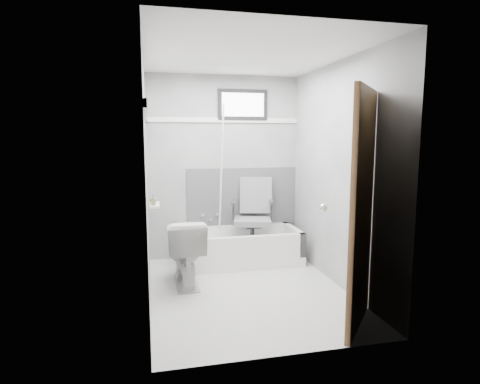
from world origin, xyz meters
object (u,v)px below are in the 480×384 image
object	(u,v)px
soap_bottle_b	(153,199)
office_chair	(252,215)
toilet	(185,252)
soap_bottle_a	(153,200)
door	(412,217)
bathtub	(241,247)

from	to	relation	value
soap_bottle_b	office_chair	bearing A→B (deg)	26.84
toilet	soap_bottle_b	size ratio (longest dim) A/B	7.68
office_chair	soap_bottle_a	size ratio (longest dim) A/B	9.68
soap_bottle_a	soap_bottle_b	xyz separation A→B (m)	(0.00, 0.14, -0.01)
door	soap_bottle_b	bearing A→B (deg)	139.69
office_chair	soap_bottle_a	bearing A→B (deg)	-134.75
bathtub	soap_bottle_b	world-z (taller)	soap_bottle_b
door	soap_bottle_a	distance (m)	2.43
bathtub	office_chair	world-z (taller)	office_chair
soap_bottle_a	door	bearing A→B (deg)	-37.79
bathtub	toilet	size ratio (longest dim) A/B	2.04
door	soap_bottle_b	xyz separation A→B (m)	(-1.92, 1.63, -0.04)
toilet	bathtub	bearing A→B (deg)	-143.10
door	toilet	bearing A→B (deg)	134.79
office_chair	door	distance (m)	2.39
office_chair	toilet	xyz separation A→B (m)	(-0.93, -0.65, -0.24)
office_chair	soap_bottle_b	distance (m)	1.44
soap_bottle_a	soap_bottle_b	size ratio (longest dim) A/B	1.03
soap_bottle_a	soap_bottle_b	world-z (taller)	soap_bottle_a
door	bathtub	bearing A→B (deg)	110.70
bathtub	soap_bottle_b	xyz separation A→B (m)	(-1.08, -0.58, 0.75)
office_chair	soap_bottle_b	world-z (taller)	office_chair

